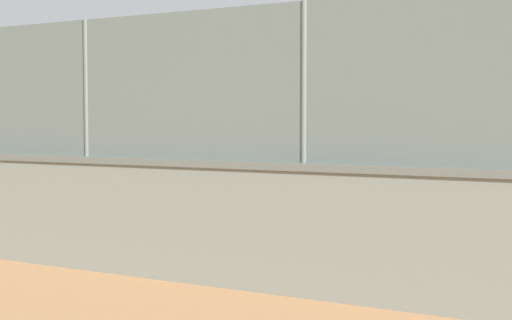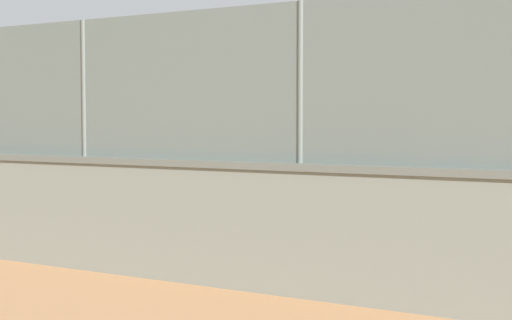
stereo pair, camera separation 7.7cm
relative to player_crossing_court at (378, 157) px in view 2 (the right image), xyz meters
name	(u,v)px [view 2 (the right image)]	position (x,y,z in m)	size (l,w,h in m)	color
ground_plane	(289,182)	(2.83, -0.15, -0.85)	(260.00, 260.00, 0.00)	tan
perimeter_wall	(86,212)	(0.00, 12.60, -0.12)	(24.80, 1.17, 1.44)	gray
fence_panel_on_wall	(84,88)	(0.00, 12.60, 1.45)	(24.36, 0.86, 1.73)	slate
player_crossing_court	(378,157)	(0.00, 0.00, 0.00)	(1.07, 0.65, 1.46)	black
player_near_wall_returning	(346,154)	(1.42, -1.31, 0.01)	(1.05, 0.85, 1.47)	black
player_at_service_line	(239,161)	(1.95, 4.77, 0.07)	(1.02, 0.90, 1.57)	#B2B2B2
sports_ball	(332,184)	(1.11, 0.74, -0.75)	(0.20, 0.20, 0.20)	white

